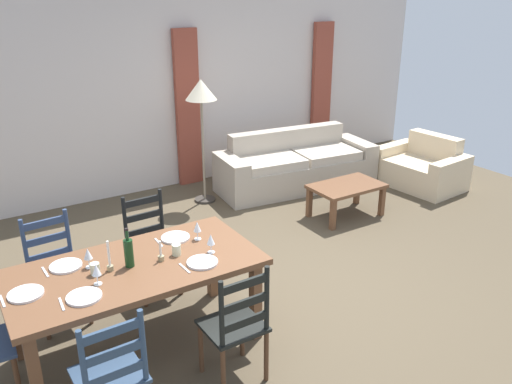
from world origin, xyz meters
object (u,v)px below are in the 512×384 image
(wine_glass_near_right, at_px, (211,240))
(coffee_table, at_px, (346,190))
(wine_glass_far_right, at_px, (197,227))
(dining_chair_near_left, at_px, (111,376))
(wine_glass_far_left, at_px, (88,254))
(dining_chair_near_right, at_px, (236,326))
(dining_chair_far_left, at_px, (55,271))
(wine_glass_near_left, at_px, (96,271))
(dining_chair_far_right, at_px, (151,245))
(wine_bottle, at_px, (129,252))
(standing_lamp, at_px, (201,97))
(dining_table, at_px, (136,275))
(couch, at_px, (294,167))
(coffee_cup_primary, at_px, (176,250))
(coffee_cup_secondary, at_px, (95,269))
(armchair_upholstered, at_px, (423,168))

(wine_glass_near_right, xyz_separation_m, coffee_table, (2.54, 1.24, -0.51))
(wine_glass_near_right, height_order, wine_glass_far_right, same)
(dining_chair_near_left, xyz_separation_m, wine_glass_far_left, (0.16, 0.93, 0.38))
(dining_chair_near_right, distance_m, wine_glass_far_right, 0.98)
(dining_chair_far_left, relative_size, wine_glass_near_left, 5.96)
(dining_chair_far_left, bearing_deg, wine_glass_near_left, -80.96)
(dining_chair_far_right, bearing_deg, wine_glass_near_left, -129.41)
(wine_bottle, bearing_deg, wine_glass_far_left, 151.87)
(standing_lamp, bearing_deg, dining_table, -126.49)
(dining_chair_far_left, xyz_separation_m, dining_chair_far_right, (0.87, 0.02, 0.00))
(dining_chair_far_right, relative_size, wine_glass_near_right, 5.96)
(wine_bottle, relative_size, wine_glass_near_left, 1.96)
(wine_bottle, xyz_separation_m, wine_glass_far_right, (0.64, 0.13, -0.01))
(wine_glass_near_right, bearing_deg, couch, 43.09)
(wine_glass_near_left, distance_m, couch, 4.33)
(dining_chair_near_right, height_order, coffee_cup_primary, dining_chair_near_right)
(dining_chair_near_right, relative_size, wine_bottle, 3.04)
(dining_table, xyz_separation_m, coffee_cup_primary, (0.34, -0.02, 0.13))
(wine_glass_near_left, xyz_separation_m, wine_glass_far_right, (0.92, 0.26, 0.00))
(couch, distance_m, coffee_table, 1.22)
(wine_glass_far_left, bearing_deg, coffee_cup_secondary, -85.47)
(coffee_cup_primary, relative_size, standing_lamp, 0.05)
(dining_chair_far_right, relative_size, wine_glass_far_right, 5.96)
(dining_chair_far_right, bearing_deg, wine_glass_far_left, -139.21)
(wine_glass_near_left, distance_m, wine_glass_far_left, 0.27)
(dining_chair_far_left, bearing_deg, wine_glass_near_right, -39.95)
(dining_chair_near_right, relative_size, coffee_cup_primary, 10.67)
(wine_bottle, relative_size, armchair_upholstered, 0.26)
(dining_table, bearing_deg, armchair_upholstered, 15.78)
(dining_chair_far_left, bearing_deg, couch, 23.31)
(wine_bottle, height_order, couch, wine_bottle)
(coffee_table, bearing_deg, armchair_upholstered, 8.60)
(wine_glass_near_left, bearing_deg, couch, 34.73)
(dining_chair_far_left, relative_size, coffee_cup_primary, 10.67)
(dining_chair_far_right, relative_size, coffee_cup_secondary, 10.67)
(dining_chair_far_left, xyz_separation_m, wine_glass_far_left, (0.16, -0.59, 0.38))
(wine_glass_far_left, bearing_deg, standing_lamp, 47.60)
(wine_glass_near_right, height_order, wine_glass_far_left, same)
(coffee_cup_primary, bearing_deg, couch, 39.19)
(dining_chair_far_left, relative_size, dining_chair_far_right, 1.00)
(coffee_table, height_order, armchair_upholstered, armchair_upholstered)
(dining_chair_near_right, xyz_separation_m, coffee_cup_secondary, (-0.75, 0.77, 0.32))
(couch, bearing_deg, wine_glass_near_right, -136.91)
(dining_chair_near_left, relative_size, armchair_upholstered, 0.78)
(wine_glass_far_right, relative_size, coffee_cup_secondary, 1.79)
(dining_chair_near_left, bearing_deg, coffee_cup_secondary, 78.07)
(coffee_table, xyz_separation_m, standing_lamp, (-1.27, 1.40, 1.06))
(dining_chair_near_right, distance_m, coffee_cup_primary, 0.80)
(coffee_cup_primary, relative_size, coffee_table, 0.10)
(dining_chair_far_left, xyz_separation_m, couch, (3.67, 1.58, -0.19))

